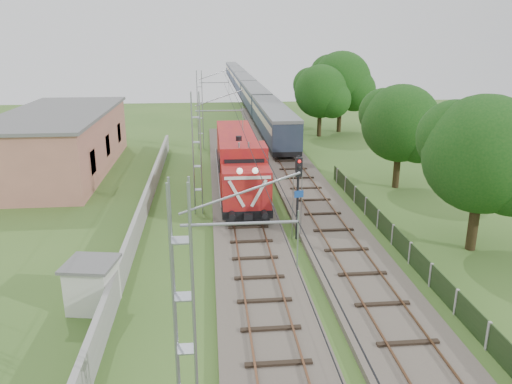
{
  "coord_description": "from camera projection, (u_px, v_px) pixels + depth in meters",
  "views": [
    {
      "loc": [
        -2.23,
        -19.78,
        11.34
      ],
      "look_at": [
        0.58,
        9.2,
        2.2
      ],
      "focal_mm": 35.0,
      "sensor_mm": 36.0,
      "label": 1
    }
  ],
  "objects": [
    {
      "name": "tree_d",
      "position": [
        342.0,
        82.0,
        59.91
      ],
      "size": [
        7.47,
        7.12,
        9.68
      ],
      "color": "#3D2F19",
      "rests_on": "ground"
    },
    {
      "name": "fence",
      "position": [
        410.0,
        253.0,
        25.79
      ],
      "size": [
        0.12,
        32.0,
        1.2
      ],
      "color": "black",
      "rests_on": "ground"
    },
    {
      "name": "tree_c",
      "position": [
        321.0,
        92.0,
        57.37
      ],
      "size": [
        6.38,
        6.07,
        8.27
      ],
      "color": "#3D2F19",
      "rests_on": "ground"
    },
    {
      "name": "ground",
      "position": [
        263.0,
        300.0,
        22.39
      ],
      "size": [
        140.0,
        140.0,
        0.0
      ],
      "primitive_type": "plane",
      "color": "#375A21",
      "rests_on": "ground"
    },
    {
      "name": "tree_a",
      "position": [
        484.0,
        156.0,
        26.15
      ],
      "size": [
        6.59,
        6.28,
        8.55
      ],
      "color": "#3D2F19",
      "rests_on": "ground"
    },
    {
      "name": "track_main",
      "position": [
        250.0,
        237.0,
        28.98
      ],
      "size": [
        4.2,
        70.0,
        0.45
      ],
      "color": "#6B6054",
      "rests_on": "ground"
    },
    {
      "name": "locomotive",
      "position": [
        239.0,
        161.0,
        37.77
      ],
      "size": [
        3.07,
        17.52,
        4.45
      ],
      "color": "black",
      "rests_on": "ground"
    },
    {
      "name": "boundary_wall",
      "position": [
        146.0,
        203.0,
        32.96
      ],
      "size": [
        0.25,
        40.0,
        1.5
      ],
      "primitive_type": "cube",
      "color": "#9E9E99",
      "rests_on": "ground"
    },
    {
      "name": "station_building",
      "position": [
        60.0,
        141.0,
        43.01
      ],
      "size": [
        8.4,
        20.4,
        5.22
      ],
      "color": "tan",
      "rests_on": "ground"
    },
    {
      "name": "relay_hut",
      "position": [
        92.0,
        285.0,
        21.48
      ],
      "size": [
        2.42,
        2.42,
        2.16
      ],
      "color": "silver",
      "rests_on": "ground"
    },
    {
      "name": "track_side",
      "position": [
        296.0,
        175.0,
        41.79
      ],
      "size": [
        4.2,
        80.0,
        0.45
      ],
      "color": "#6B6054",
      "rests_on": "ground"
    },
    {
      "name": "coach_rake",
      "position": [
        244.0,
        84.0,
        96.72
      ],
      "size": [
        2.89,
        107.89,
        3.34
      ],
      "color": "black",
      "rests_on": "ground"
    },
    {
      "name": "signal_post",
      "position": [
        298.0,
        183.0,
        28.03
      ],
      "size": [
        0.55,
        0.43,
        4.98
      ],
      "color": "black",
      "rests_on": "ground"
    },
    {
      "name": "tree_b",
      "position": [
        402.0,
        124.0,
        37.56
      ],
      "size": [
        6.14,
        5.85,
        7.97
      ],
      "color": "#3D2F19",
      "rests_on": "ground"
    },
    {
      "name": "catenary",
      "position": [
        198.0,
        154.0,
        32.3
      ],
      "size": [
        3.31,
        70.0,
        8.0
      ],
      "color": "gray",
      "rests_on": "ground"
    }
  ]
}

